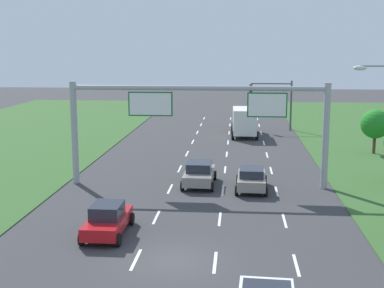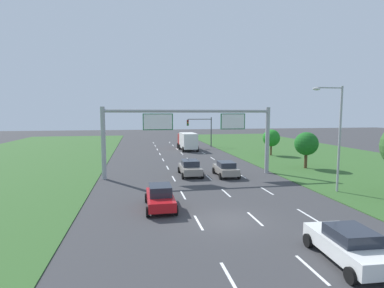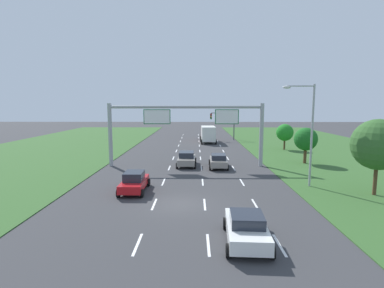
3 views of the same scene
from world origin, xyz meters
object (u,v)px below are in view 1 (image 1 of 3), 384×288
box_truck (244,120)px  car_lead_silver (108,219)px  car_near_red (251,179)px  car_mid_lane (199,173)px  sign_gantry (199,114)px  roadside_tree_far (375,124)px  traffic_light_mast (274,96)px

box_truck → car_lead_silver: bearing=-104.1°
car_near_red → car_mid_lane: bearing=165.4°
sign_gantry → roadside_tree_far: size_ratio=4.36×
car_near_red → box_truck: 22.10m
box_truck → traffic_light_mast: size_ratio=1.27×
roadside_tree_far → traffic_light_mast: bearing=121.3°
roadside_tree_far → sign_gantry: bearing=-140.1°
car_mid_lane → roadside_tree_far: bearing=40.5°
car_near_red → sign_gantry: bearing=168.4°
car_mid_lane → roadside_tree_far: roadside_tree_far is taller
car_lead_silver → sign_gantry: 11.44m
car_near_red → car_lead_silver: bearing=-127.2°
car_near_red → traffic_light_mast: 26.38m
car_lead_silver → sign_gantry: (3.84, 9.97, 4.09)m
car_near_red → traffic_light_mast: bearing=85.0°
car_near_red → sign_gantry: size_ratio=0.24×
car_near_red → roadside_tree_far: bearing=51.4°
car_lead_silver → sign_gantry: sign_gantry is taller
sign_gantry → traffic_light_mast: size_ratio=3.08×
box_truck → roadside_tree_far: roadside_tree_far is taller
car_near_red → car_lead_silver: 11.74m
car_near_red → traffic_light_mast: size_ratio=0.73×
car_lead_silver → car_near_red: bearing=51.5°
car_near_red → box_truck: size_ratio=0.57×
car_mid_lane → sign_gantry: 4.08m
roadside_tree_far → car_mid_lane: bearing=-140.5°
car_lead_silver → box_truck: bearing=77.5°
traffic_light_mast → car_mid_lane: bearing=-104.7°
car_mid_lane → traffic_light_mast: 26.02m
sign_gantry → traffic_light_mast: sign_gantry is taller
car_near_red → box_truck: (-0.26, 22.08, 0.86)m
car_mid_lane → box_truck: 21.32m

